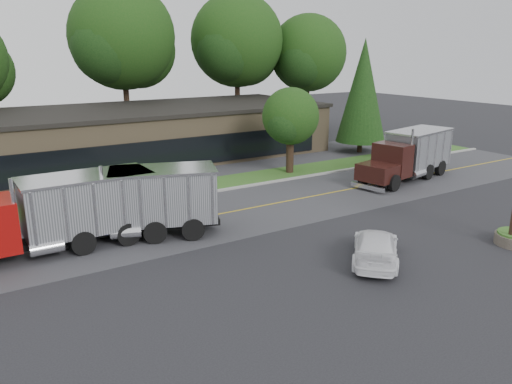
% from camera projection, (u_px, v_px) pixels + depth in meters
% --- Properties ---
extents(ground, '(140.00, 140.00, 0.00)m').
position_uv_depth(ground, '(308.00, 276.00, 20.29)').
color(ground, '#2B2B2F').
rests_on(ground, ground).
extents(road, '(60.00, 8.00, 0.02)m').
position_uv_depth(road, '(207.00, 217.00, 27.60)').
color(road, '#4C4C50').
rests_on(road, ground).
extents(center_line, '(60.00, 0.12, 0.01)m').
position_uv_depth(center_line, '(207.00, 217.00, 27.60)').
color(center_line, gold).
rests_on(center_line, ground).
extents(curb, '(60.00, 0.30, 0.12)m').
position_uv_depth(curb, '(177.00, 198.00, 31.02)').
color(curb, '#9E9E99').
rests_on(curb, ground).
extents(grass_verge, '(60.00, 3.40, 0.03)m').
position_uv_depth(grass_verge, '(165.00, 192.00, 32.48)').
color(grass_verge, '#376021').
rests_on(grass_verge, ground).
extents(far_parking, '(60.00, 7.00, 0.02)m').
position_uv_depth(far_parking, '(139.00, 176.00, 36.55)').
color(far_parking, '#4C4C50').
rests_on(far_parking, ground).
extents(strip_mall, '(32.00, 12.00, 4.00)m').
position_uv_depth(strip_mall, '(136.00, 135.00, 41.91)').
color(strip_mall, '#877052').
rests_on(strip_mall, ground).
extents(tree_far_c, '(10.63, 10.00, 15.16)m').
position_uv_depth(tree_far_c, '(124.00, 42.00, 47.53)').
color(tree_far_c, '#382619').
rests_on(tree_far_c, ground).
extents(tree_far_d, '(10.38, 9.77, 14.80)m').
position_uv_depth(tree_far_d, '(238.00, 45.00, 52.95)').
color(tree_far_d, '#382619').
rests_on(tree_far_d, ground).
extents(tree_far_e, '(9.01, 8.48, 12.86)m').
position_uv_depth(tree_far_e, '(308.00, 57.00, 55.76)').
color(tree_far_e, '#382619').
rests_on(tree_far_e, ground).
extents(evergreen_right, '(4.39, 4.39, 9.97)m').
position_uv_depth(evergreen_right, '(363.00, 91.00, 43.72)').
color(evergreen_right, '#382619').
rests_on(evergreen_right, ground).
extents(tree_verge, '(4.44, 4.18, 6.34)m').
position_uv_depth(tree_verge, '(291.00, 119.00, 36.60)').
color(tree_verge, '#382619').
rests_on(tree_verge, ground).
extents(dump_truck_red, '(9.99, 2.73, 3.36)m').
position_uv_depth(dump_truck_red, '(57.00, 213.00, 22.51)').
color(dump_truck_red, black).
rests_on(dump_truck_red, ground).
extents(dump_truck_blue, '(8.87, 5.19, 3.36)m').
position_uv_depth(dump_truck_blue, '(139.00, 201.00, 24.23)').
color(dump_truck_blue, black).
rests_on(dump_truck_blue, ground).
extents(dump_truck_maroon, '(9.21, 4.25, 3.36)m').
position_uv_depth(dump_truck_maroon, '(410.00, 154.00, 35.41)').
color(dump_truck_maroon, black).
rests_on(dump_truck_maroon, ground).
extents(rally_car, '(4.64, 4.59, 1.35)m').
position_uv_depth(rally_car, '(376.00, 247.00, 21.59)').
color(rally_car, white).
rests_on(rally_car, ground).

